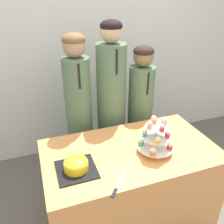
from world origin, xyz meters
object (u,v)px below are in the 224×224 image
Objects in this scene: cake_knife at (117,188)px; student_1 at (111,111)px; round_cake at (76,165)px; student_0 at (79,118)px; cupcake_stand at (156,137)px; student_2 at (140,114)px.

student_1 reaches higher than cake_knife.
student_1 is (0.51, 0.70, -0.01)m from round_cake.
student_0 is at bearing -180.00° from student_1.
student_0 is (-0.44, 0.70, -0.12)m from cupcake_stand.
round_cake is 0.33m from cake_knife.
student_1 is at bearing 98.93° from cupcake_stand.
student_2 is at bearing -0.00° from student_0.
cupcake_stand is at bearing -57.93° from student_0.
round_cake is at bearing -125.81° from student_1.
cake_knife is 0.13× the size of student_1.
student_2 is (0.65, -0.00, -0.08)m from student_0.
cupcake_stand is 0.18× the size of student_0.
student_1 is at bearing 0.00° from student_0.
round_cake reaches higher than cake_knife.
round_cake is 0.87m from student_1.
round_cake is at bearing -104.37° from student_0.
cake_knife is at bearing -50.85° from round_cake.
student_0 reaches higher than round_cake.
cupcake_stand is at bearing -81.07° from student_1.
cupcake_stand reaches higher than cake_knife.
student_1 is at bearing 180.00° from student_2.
student_0 is at bearing 180.00° from student_2.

